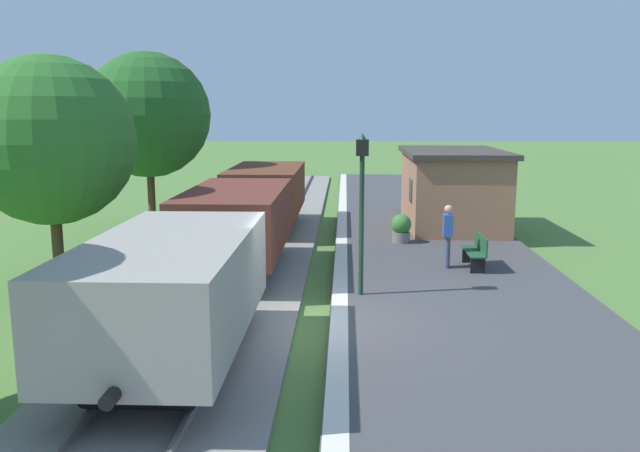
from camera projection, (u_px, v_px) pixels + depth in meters
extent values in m
plane|color=#517A38|center=(319.00, 332.00, 13.19)|extent=(160.00, 160.00, 0.00)
cube|color=#424244|center=(478.00, 328.00, 13.04)|extent=(6.00, 60.00, 0.25)
cube|color=silver|center=(339.00, 320.00, 13.13)|extent=(0.36, 60.00, 0.01)
cube|color=gray|center=(203.00, 328.00, 13.27)|extent=(3.80, 60.00, 0.12)
cube|color=slate|center=(237.00, 322.00, 13.22)|extent=(0.07, 60.00, 0.14)
cube|color=slate|center=(168.00, 321.00, 13.27)|extent=(0.07, 60.00, 0.14)
cube|color=gray|center=(171.00, 285.00, 10.82)|extent=(2.50, 5.60, 1.60)
cube|color=black|center=(172.00, 322.00, 10.93)|extent=(2.10, 5.15, 0.50)
cylinder|color=black|center=(197.00, 305.00, 12.74)|extent=(1.56, 0.84, 0.84)
cylinder|color=black|center=(140.00, 379.00, 9.22)|extent=(1.56, 0.84, 0.84)
cylinder|color=black|center=(209.00, 277.00, 13.84)|extent=(0.20, 0.30, 0.20)
cylinder|color=black|center=(110.00, 399.00, 8.03)|extent=(0.20, 0.30, 0.20)
cube|color=brown|center=(236.00, 219.00, 17.31)|extent=(2.50, 5.60, 1.60)
cube|color=black|center=(237.00, 243.00, 17.42)|extent=(2.10, 5.15, 0.50)
cylinder|color=black|center=(247.00, 239.00, 19.23)|extent=(1.56, 0.84, 0.84)
cylinder|color=black|center=(225.00, 268.00, 15.71)|extent=(1.56, 0.84, 0.84)
cylinder|color=black|center=(252.00, 224.00, 20.33)|extent=(0.20, 0.30, 0.20)
cylinder|color=black|center=(215.00, 269.00, 14.52)|extent=(0.20, 0.30, 0.20)
cube|color=brown|center=(266.00, 189.00, 23.80)|extent=(2.50, 5.60, 1.60)
cube|color=black|center=(266.00, 206.00, 23.91)|extent=(2.10, 5.15, 0.50)
cylinder|color=black|center=(272.00, 206.00, 25.72)|extent=(1.56, 0.84, 0.84)
cylinder|color=black|center=(260.00, 221.00, 22.20)|extent=(1.56, 0.84, 0.84)
cylinder|color=black|center=(275.00, 196.00, 26.82)|extent=(0.20, 0.30, 0.20)
cylinder|color=black|center=(255.00, 220.00, 21.01)|extent=(0.20, 0.30, 0.20)
cube|color=#9E6B4C|center=(452.00, 191.00, 23.59)|extent=(3.20, 5.50, 2.60)
cube|color=#3D3833|center=(453.00, 152.00, 23.34)|extent=(3.50, 5.80, 0.18)
cube|color=black|center=(411.00, 191.00, 22.54)|extent=(0.03, 0.90, 0.80)
cube|color=#1E4C2D|center=(474.00, 252.00, 17.41)|extent=(0.42, 1.50, 0.04)
cube|color=#1E4C2D|center=(481.00, 243.00, 17.36)|extent=(0.04, 1.50, 0.45)
cube|color=black|center=(478.00, 265.00, 16.86)|extent=(0.38, 0.06, 0.42)
cube|color=black|center=(469.00, 255.00, 18.04)|extent=(0.38, 0.06, 0.42)
cube|color=#1E4C2D|center=(424.00, 197.00, 28.41)|extent=(0.42, 1.50, 0.04)
cube|color=#1E4C2D|center=(429.00, 191.00, 28.36)|extent=(0.04, 1.50, 0.45)
cube|color=black|center=(426.00, 204.00, 27.86)|extent=(0.38, 0.06, 0.42)
cube|color=black|center=(422.00, 200.00, 29.04)|extent=(0.38, 0.06, 0.42)
cylinder|color=#474C66|center=(447.00, 253.00, 17.37)|extent=(0.15, 0.15, 0.86)
cylinder|color=#474C66|center=(447.00, 251.00, 17.53)|extent=(0.15, 0.15, 0.86)
cube|color=#2D5199|center=(448.00, 225.00, 17.32)|extent=(0.26, 0.39, 0.60)
sphere|color=tan|center=(449.00, 209.00, 17.24)|extent=(0.22, 0.22, 0.22)
cylinder|color=slate|center=(401.00, 237.00, 20.78)|extent=(0.56, 0.56, 0.34)
sphere|color=#387A33|center=(401.00, 224.00, 20.70)|extent=(0.64, 0.64, 0.64)
cylinder|color=#193823|center=(361.00, 226.00, 14.70)|extent=(0.11, 0.11, 3.20)
cube|color=black|center=(362.00, 148.00, 14.38)|extent=(0.28, 0.28, 0.36)
sphere|color=#F2E5BF|center=(362.00, 148.00, 14.38)|extent=(0.20, 0.20, 0.20)
cone|color=#193823|center=(362.00, 137.00, 14.34)|extent=(0.20, 0.20, 0.16)
cylinder|color=#4C3823|center=(58.00, 245.00, 16.48)|extent=(0.28, 0.28, 2.13)
sphere|color=#2D6B28|center=(50.00, 141.00, 16.01)|extent=(4.19, 4.19, 4.19)
cylinder|color=#4C3823|center=(152.00, 195.00, 24.47)|extent=(0.28, 0.28, 2.53)
sphere|color=#235B23|center=(148.00, 115.00, 23.94)|extent=(4.62, 4.62, 4.62)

